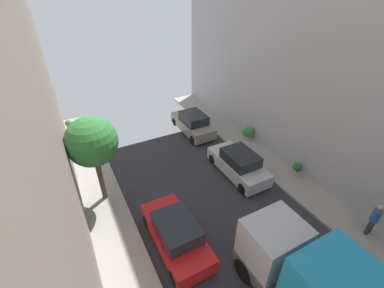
{
  "coord_description": "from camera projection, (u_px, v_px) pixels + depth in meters",
  "views": [
    {
      "loc": [
        -5.49,
        0.28,
        10.0
      ],
      "look_at": [
        1.44,
        13.33,
        0.5
      ],
      "focal_mm": 24.1,
      "sensor_mm": 36.0,
      "label": 1
    }
  ],
  "objects": [
    {
      "name": "potted_plant_4",
      "position": [
        69.0,
        125.0,
        19.53
      ],
      "size": [
        0.52,
        0.52,
        0.91
      ],
      "color": "slate",
      "rests_on": "sidewalk_left"
    },
    {
      "name": "potted_plant_1",
      "position": [
        248.0,
        132.0,
        18.48
      ],
      "size": [
        0.79,
        0.79,
        1.01
      ],
      "color": "#B2A899",
      "rests_on": "sidewalk_right"
    },
    {
      "name": "street_tree_0",
      "position": [
        92.0,
        142.0,
        11.91
      ],
      "size": [
        2.42,
        2.42,
        4.72
      ],
      "color": "brown",
      "rests_on": "sidewalk_left"
    },
    {
      "name": "parked_car_right_2",
      "position": [
        239.0,
        164.0,
        15.32
      ],
      "size": [
        1.78,
        4.2,
        1.57
      ],
      "color": "silver",
      "rests_on": "ground"
    },
    {
      "name": "pedestrian",
      "position": [
        374.0,
        219.0,
        11.36
      ],
      "size": [
        0.4,
        0.36,
        1.72
      ],
      "color": "#2D334C",
      "rests_on": "sidewalk_right"
    },
    {
      "name": "parked_car_right_3",
      "position": [
        193.0,
        124.0,
        19.59
      ],
      "size": [
        1.78,
        4.2,
        1.57
      ],
      "color": "gray",
      "rests_on": "ground"
    },
    {
      "name": "potted_plant_3",
      "position": [
        297.0,
        168.0,
        15.1
      ],
      "size": [
        0.54,
        0.54,
        0.85
      ],
      "color": "#B2A899",
      "rests_on": "sidewalk_right"
    },
    {
      "name": "parked_car_left_3",
      "position": [
        176.0,
        234.0,
        11.11
      ],
      "size": [
        1.78,
        4.2,
        1.57
      ],
      "color": "red",
      "rests_on": "ground"
    }
  ]
}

